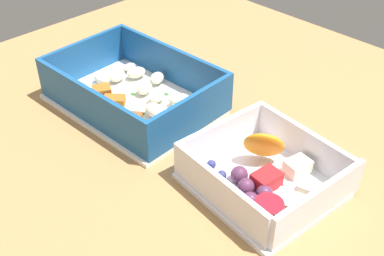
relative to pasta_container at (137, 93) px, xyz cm
name	(u,v)px	position (x,y,z in cm)	size (l,w,h in cm)	color
table_surface	(180,142)	(-9.19, 0.69, -2.87)	(80.00, 80.00, 2.00)	#9E7547
pasta_container	(137,93)	(0.00, 0.00, 0.00)	(22.49, 16.04, 6.10)	white
fruit_bowl	(264,177)	(-22.42, 0.59, -0.19)	(15.96, 14.67, 5.50)	white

